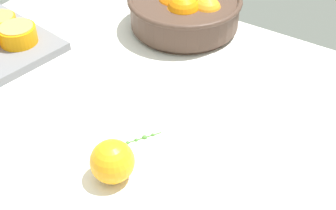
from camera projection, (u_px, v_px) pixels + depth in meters
The scene contains 6 objects.
ground_plane at pixel (167, 139), 86.78cm from camera, with size 123.63×85.58×3.00cm, color white.
fruit_bowl at pixel (185, 9), 110.66cm from camera, with size 26.47×26.47×10.82cm.
orange_half_1 at pixel (0, 23), 108.35cm from camera, with size 7.29×7.29×3.63cm.
orange_half_2 at pixel (18, 34), 104.24cm from camera, with size 8.26×8.26×4.05cm.
loose_orange_0 at pixel (112, 162), 75.41cm from camera, with size 7.22×7.22×7.22cm, color orange.
herb_sprig_1 at pixel (141, 138), 84.39cm from camera, with size 4.56×6.97×0.98cm.
Camera 1 is at (34.49, -52.36, 58.80)cm, focal length 51.08 mm.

